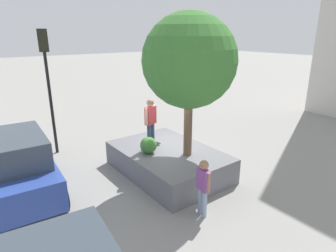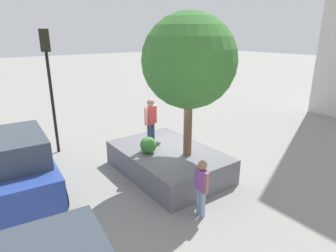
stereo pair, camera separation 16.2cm
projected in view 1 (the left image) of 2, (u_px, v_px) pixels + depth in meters
name	position (u px, v px, depth m)	size (l,w,h in m)	color
ground_plane	(169.00, 167.00, 10.94)	(120.00, 120.00, 0.00)	gray
planter_ledge	(168.00, 161.00, 10.37)	(4.22, 2.85, 0.89)	slate
plaza_tree	(189.00, 61.00, 8.87)	(2.98, 2.98, 4.64)	brown
boxwood_shrub	(148.00, 145.00, 9.89)	(0.58, 0.58, 0.58)	#3D7A33
skateboard	(151.00, 146.00, 10.47)	(0.35, 0.82, 0.07)	black
skateboarder	(151.00, 119.00, 10.16)	(0.34, 0.55, 1.72)	navy
sedan_parked	(17.00, 166.00, 8.62)	(4.58, 2.34, 2.07)	#2D479E
traffic_light_corner	(47.00, 72.00, 11.22)	(0.36, 0.37, 5.02)	black
bystander_watching	(203.00, 184.00, 7.78)	(0.56, 0.26, 1.66)	#8C9EB7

